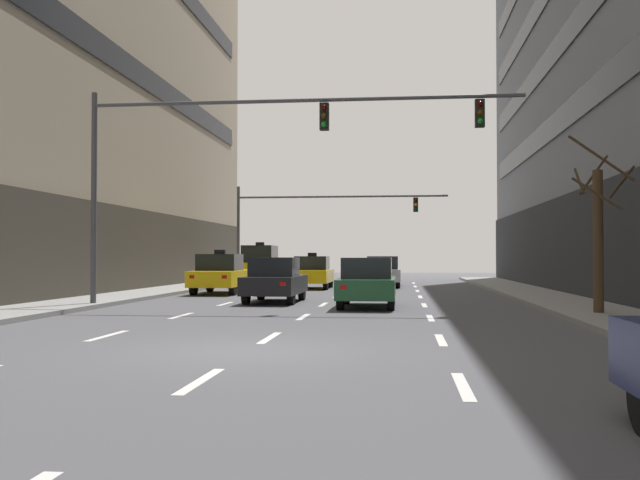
{
  "coord_description": "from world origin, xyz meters",
  "views": [
    {
      "loc": [
        2.6,
        -12.22,
        1.63
      ],
      "look_at": [
        -0.7,
        17.3,
        2.3
      ],
      "focal_mm": 40.57,
      "sensor_mm": 36.0,
      "label": 1
    }
  ],
  "objects": [
    {
      "name": "traffic_signal_0",
      "position": [
        -2.27,
        9.83,
        5.16
      ],
      "size": [
        13.55,
        0.35,
        6.72
      ],
      "color": "#4C4C51",
      "rests_on": "sidewalk_left"
    },
    {
      "name": "lane_stripe_l3_s5",
      "position": [
        3.37,
        7.0,
        0.0
      ],
      "size": [
        0.16,
        2.0,
        0.01
      ],
      "primitive_type": "cube",
      "color": "silver",
      "rests_on": "ground"
    },
    {
      "name": "lane_stripe_l2_s5",
      "position": [
        0.0,
        7.0,
        0.0
      ],
      "size": [
        0.16,
        2.0,
        0.01
      ],
      "primitive_type": "cube",
      "color": "silver",
      "rests_on": "ground"
    },
    {
      "name": "taxi_driving_5",
      "position": [
        -1.82,
        23.86,
        0.8
      ],
      "size": [
        1.84,
        4.35,
        1.8
      ],
      "color": "black",
      "rests_on": "ground"
    },
    {
      "name": "taxi_driving_0",
      "position": [
        -5.19,
        27.34,
        1.11
      ],
      "size": [
        2.08,
        4.66,
        2.41
      ],
      "color": "black",
      "rests_on": "ground"
    },
    {
      "name": "lane_stripe_l2_s10",
      "position": [
        0.0,
        32.0,
        0.0
      ],
      "size": [
        0.16,
        2.0,
        0.01
      ],
      "primitive_type": "cube",
      "color": "silver",
      "rests_on": "ground"
    },
    {
      "name": "lane_stripe_l1_s8",
      "position": [
        -3.37,
        22.0,
        0.0
      ],
      "size": [
        0.16,
        2.0,
        0.01
      ],
      "primitive_type": "cube",
      "color": "silver",
      "rests_on": "ground"
    },
    {
      "name": "lane_stripe_l2_s4",
      "position": [
        0.0,
        2.0,
        0.0
      ],
      "size": [
        0.16,
        2.0,
        0.01
      ],
      "primitive_type": "cube",
      "color": "silver",
      "rests_on": "ground"
    },
    {
      "name": "car_driving_1",
      "position": [
        1.54,
        10.86,
        0.78
      ],
      "size": [
        1.78,
        4.22,
        1.58
      ],
      "color": "black",
      "rests_on": "ground"
    },
    {
      "name": "ground_plane",
      "position": [
        0.0,
        0.0,
        0.0
      ],
      "size": [
        120.0,
        120.0,
        0.0
      ],
      "primitive_type": "plane",
      "color": "#515156"
    },
    {
      "name": "lane_stripe_l1_s5",
      "position": [
        -3.37,
        7.0,
        0.0
      ],
      "size": [
        0.16,
        2.0,
        0.01
      ],
      "primitive_type": "cube",
      "color": "silver",
      "rests_on": "ground"
    },
    {
      "name": "lane_stripe_l2_s9",
      "position": [
        0.0,
        27.0,
        0.0
      ],
      "size": [
        0.16,
        2.0,
        0.01
      ],
      "primitive_type": "cube",
      "color": "silver",
      "rests_on": "ground"
    },
    {
      "name": "lane_stripe_l3_s3",
      "position": [
        3.37,
        -3.0,
        0.0
      ],
      "size": [
        0.16,
        2.0,
        0.01
      ],
      "primitive_type": "cube",
      "color": "silver",
      "rests_on": "ground"
    },
    {
      "name": "lane_stripe_l2_s6",
      "position": [
        0.0,
        12.0,
        0.0
      ],
      "size": [
        0.16,
        2.0,
        0.01
      ],
      "primitive_type": "cube",
      "color": "silver",
      "rests_on": "ground"
    },
    {
      "name": "lane_stripe_l3_s10",
      "position": [
        3.37,
        32.0,
        0.0
      ],
      "size": [
        0.16,
        2.0,
        0.01
      ],
      "primitive_type": "cube",
      "color": "silver",
      "rests_on": "ground"
    },
    {
      "name": "lane_stripe_l2_s8",
      "position": [
        0.0,
        22.0,
        0.0
      ],
      "size": [
        0.16,
        2.0,
        0.01
      ],
      "primitive_type": "cube",
      "color": "silver",
      "rests_on": "ground"
    },
    {
      "name": "lane_stripe_l1_s4",
      "position": [
        -3.37,
        2.0,
        0.0
      ],
      "size": [
        0.16,
        2.0,
        0.01
      ],
      "primitive_type": "cube",
      "color": "silver",
      "rests_on": "ground"
    },
    {
      "name": "lane_stripe_l1_s9",
      "position": [
        -3.37,
        27.0,
        0.0
      ],
      "size": [
        0.16,
        2.0,
        0.01
      ],
      "primitive_type": "cube",
      "color": "silver",
      "rests_on": "ground"
    },
    {
      "name": "car_driving_3",
      "position": [
        -1.81,
        12.94,
        0.78
      ],
      "size": [
        1.78,
        4.24,
        1.59
      ],
      "color": "black",
      "rests_on": "ground"
    },
    {
      "name": "street_tree_2",
      "position": [
        7.8,
        7.59,
        2.23
      ],
      "size": [
        1.71,
        1.71,
        4.62
      ],
      "color": "#4C3823",
      "rests_on": "sidewalk_right"
    },
    {
      "name": "lane_stripe_l3_s8",
      "position": [
        3.37,
        22.0,
        0.0
      ],
      "size": [
        0.16,
        2.0,
        0.01
      ],
      "primitive_type": "cube",
      "color": "silver",
      "rests_on": "ground"
    },
    {
      "name": "lane_stripe_l1_s6",
      "position": [
        -3.37,
        12.0,
        0.0
      ],
      "size": [
        0.16,
        2.0,
        0.01
      ],
      "primitive_type": "cube",
      "color": "silver",
      "rests_on": "ground"
    },
    {
      "name": "lane_stripe_l3_s7",
      "position": [
        3.37,
        17.0,
        0.0
      ],
      "size": [
        0.16,
        2.0,
        0.01
      ],
      "primitive_type": "cube",
      "color": "silver",
      "rests_on": "ground"
    },
    {
      "name": "lane_stripe_l3_s6",
      "position": [
        3.37,
        12.0,
        0.0
      ],
      "size": [
        0.16,
        2.0,
        0.01
      ],
      "primitive_type": "cube",
      "color": "silver",
      "rests_on": "ground"
    },
    {
      "name": "lane_stripe_l2_s3",
      "position": [
        0.0,
        -3.0,
        0.0
      ],
      "size": [
        0.16,
        2.0,
        0.01
      ],
      "primitive_type": "cube",
      "color": "silver",
      "rests_on": "ground"
    },
    {
      "name": "lane_stripe_l3_s9",
      "position": [
        3.37,
        27.0,
        0.0
      ],
      "size": [
        0.16,
        2.0,
        0.01
      ],
      "primitive_type": "cube",
      "color": "silver",
      "rests_on": "ground"
    },
    {
      "name": "lane_stripe_l3_s4",
      "position": [
        3.37,
        2.0,
        0.0
      ],
      "size": [
        0.16,
        2.0,
        0.01
      ],
      "primitive_type": "cube",
      "color": "silver",
      "rests_on": "ground"
    },
    {
      "name": "car_driving_2",
      "position": [
        1.64,
        26.06,
        0.8
      ],
      "size": [
        1.89,
        4.37,
        1.63
      ],
      "color": "black",
      "rests_on": "ground"
    },
    {
      "name": "lane_stripe_l2_s7",
      "position": [
        0.0,
        17.0,
        0.0
      ],
      "size": [
        0.16,
        2.0,
        0.01
      ],
      "primitive_type": "cube",
      "color": "silver",
      "rests_on": "ground"
    },
    {
      "name": "lane_stripe_l1_s7",
      "position": [
        -3.37,
        17.0,
        0.0
      ],
      "size": [
        0.16,
        2.0,
        0.01
      ],
      "primitive_type": "cube",
      "color": "silver",
      "rests_on": "ground"
    },
    {
      "name": "taxi_driving_4",
      "position": [
        -5.2,
        18.54,
        0.85
      ],
      "size": [
        2.01,
        4.62,
        1.91
      ],
      "color": "black",
      "rests_on": "ground"
    },
    {
      "name": "traffic_signal_1",
      "position": [
        -2.82,
        30.44,
        4.16
      ],
      "size": [
        12.58,
        0.35,
        5.69
      ],
      "color": "#4C4C51",
      "rests_on": "sidewalk_left"
    },
    {
      "name": "lane_stripe_l1_s10",
      "position": [
        -3.37,
        32.0,
        0.0
      ],
      "size": [
        0.16,
        2.0,
        0.01
      ],
      "primitive_type": "cube",
      "color": "silver",
      "rests_on": "ground"
    }
  ]
}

